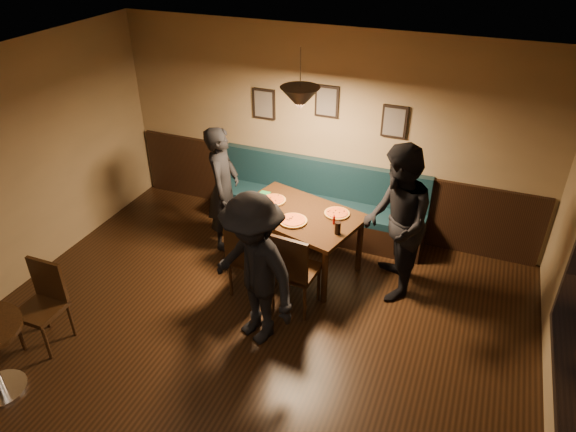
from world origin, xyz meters
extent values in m
plane|color=black|center=(0.00, 0.00, 0.00)|extent=(7.00, 7.00, 0.00)
plane|color=silver|center=(0.00, 0.00, 2.80)|extent=(7.00, 7.00, 0.00)
plane|color=#8C704F|center=(0.00, 3.50, 1.40)|extent=(6.00, 0.00, 6.00)
cube|color=black|center=(0.00, 3.47, 0.50)|extent=(5.88, 0.06, 1.00)
cube|color=black|center=(-0.90, 3.47, 1.70)|extent=(0.32, 0.04, 0.42)
cube|color=black|center=(0.00, 3.47, 1.85)|extent=(0.32, 0.04, 0.42)
cube|color=black|center=(0.90, 3.47, 1.70)|extent=(0.32, 0.04, 0.42)
cone|color=black|center=(0.05, 2.34, 2.25)|extent=(0.44, 0.44, 0.25)
cube|color=#311B0D|center=(0.05, 2.34, 0.40)|extent=(1.69, 1.31, 0.80)
imported|color=black|center=(-1.06, 2.47, 0.85)|extent=(0.53, 0.70, 1.71)
imported|color=black|center=(1.25, 2.29, 0.95)|extent=(0.95, 1.09, 1.90)
imported|color=black|center=(0.08, 0.98, 0.87)|extent=(1.30, 1.06, 1.75)
cylinder|color=#C36124|center=(-0.35, 2.48, 0.82)|extent=(0.36, 0.36, 0.04)
cylinder|color=#BF6C23|center=(0.06, 2.11, 0.82)|extent=(0.38, 0.38, 0.04)
cylinder|color=orange|center=(0.50, 2.47, 0.82)|extent=(0.36, 0.36, 0.04)
cylinder|color=black|center=(0.63, 2.07, 0.88)|extent=(0.09, 0.09, 0.15)
cylinder|color=#9D0805|center=(0.53, 2.25, 0.86)|extent=(0.03, 0.03, 0.13)
cube|color=#1F7635|center=(-0.54, 2.62, 0.80)|extent=(0.14, 0.14, 0.01)
cube|color=#1C6A32|center=(-0.52, 2.05, 0.80)|extent=(0.19, 0.19, 0.01)
cube|color=white|center=(0.07, 2.00, 0.80)|extent=(0.17, 0.03, 0.00)
camera|label=1|loc=(1.97, -2.80, 4.09)|focal=32.39mm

